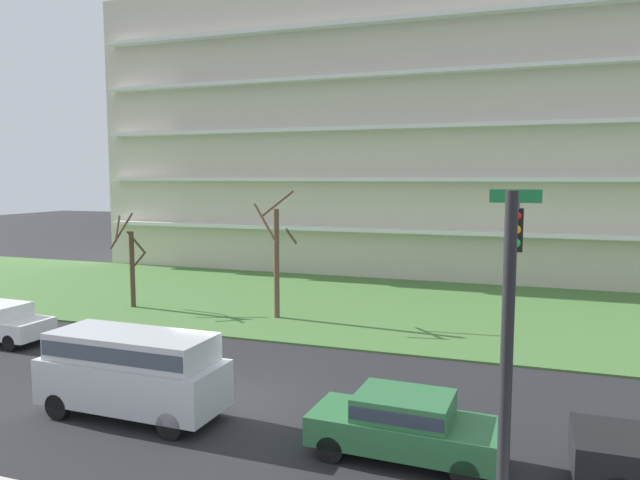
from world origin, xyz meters
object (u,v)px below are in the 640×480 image
van_silver_center_right (132,367)px  tree_left (277,256)px  sedan_green_center_left (404,423)px  tree_far_left (131,262)px  traffic_signal_mast (510,314)px

van_silver_center_right → tree_left: bearing=95.0°
sedan_green_center_left → van_silver_center_right: 7.59m
tree_far_left → traffic_signal_mast: size_ratio=0.75×
tree_far_left → tree_left: (7.86, 0.29, 0.59)m
tree_left → sedan_green_center_left: bearing=-54.7°
tree_left → sedan_green_center_left: tree_left is taller
van_silver_center_right → traffic_signal_mast: 10.81m
tree_left → van_silver_center_right: (0.78, -11.77, -1.57)m
van_silver_center_right → tree_far_left: bearing=128.2°
sedan_green_center_left → traffic_signal_mast: (2.36, -3.09, 3.48)m
tree_left → van_silver_center_right: tree_left is taller
tree_far_left → van_silver_center_right: tree_far_left is taller
sedan_green_center_left → van_silver_center_right: size_ratio=0.85×
tree_left → van_silver_center_right: 11.90m
sedan_green_center_left → tree_left: bearing=127.8°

